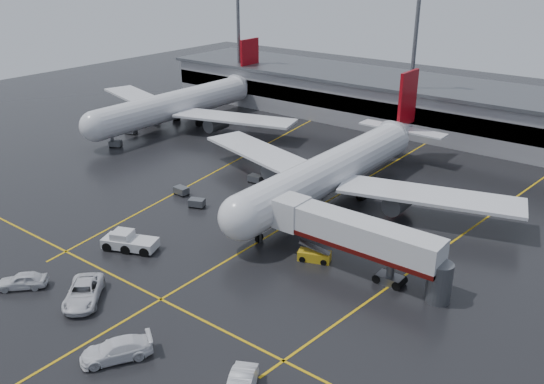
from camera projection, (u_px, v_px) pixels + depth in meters
The scene contains 21 objects.
ground at pixel (295, 221), 70.75m from camera, with size 220.00×220.00×0.00m, color black.
apron_line_centre at pixel (295, 221), 70.75m from camera, with size 0.25×90.00×0.02m, color gold.
apron_line_stop at pixel (161, 299), 54.70m from camera, with size 60.00×0.25×0.02m, color gold.
apron_line_left at pixel (228, 165), 89.32m from camera, with size 0.25×70.00×0.02m, color gold.
apron_line_right at pixel (467, 232), 67.90m from camera, with size 0.25×70.00×0.02m, color gold.
terminal at pixel (448, 109), 104.05m from camera, with size 122.00×19.00×8.60m.
light_mast_left at pixel (238, 35), 121.16m from camera, with size 3.00×1.20×25.45m.
light_mast_mid at pixel (414, 54), 98.61m from camera, with size 3.00×1.20×25.45m.
main_airliner at pixel (337, 167), 76.20m from camera, with size 48.80×45.60×14.10m.
second_airliner at pixel (182, 103), 108.63m from camera, with size 48.80×45.60×14.10m.
jet_bridge at pixel (356, 237), 58.16m from camera, with size 19.90×3.40×6.05m.
pushback_tractor at pixel (129, 242), 63.69m from camera, with size 6.56×4.60×2.18m.
belt_loader at pixel (314, 256), 61.43m from camera, with size 3.78×2.62×2.21m.
service_van_a at pixel (84, 293), 54.16m from camera, with size 2.97×6.45×1.79m, color silver.
service_van_b at pixel (116, 350), 46.45m from camera, with size 2.36×5.81×1.69m, color white.
service_van_d at pixel (22, 280), 56.35m from camera, with size 1.90×4.72×1.61m, color silver.
baggage_cart_a at pixel (197, 203), 74.31m from camera, with size 2.35×1.97×1.12m.
baggage_cart_b at pixel (181, 190), 78.13m from camera, with size 2.07×1.42×1.12m.
baggage_cart_c at pixel (256, 178), 82.28m from camera, with size 2.13×1.50×1.12m.
baggage_cart_d at pixel (131, 131), 104.36m from camera, with size 2.20×1.64×1.12m.
baggage_cart_e at pixel (116, 144), 97.26m from camera, with size 2.38×2.14×1.12m.
Camera 1 is at (36.83, -52.25, 30.66)m, focal length 37.76 mm.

